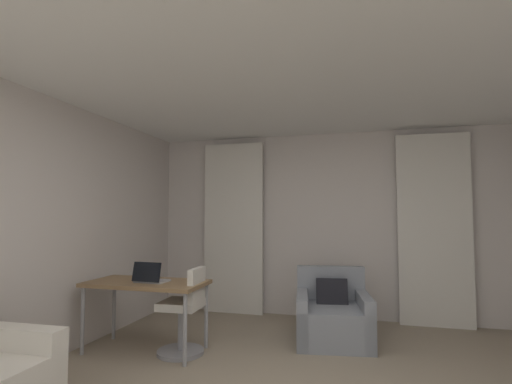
{
  "coord_description": "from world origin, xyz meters",
  "views": [
    {
      "loc": [
        0.44,
        -2.53,
        1.42
      ],
      "look_at": [
        -0.6,
        1.33,
        1.67
      ],
      "focal_mm": 26.88,
      "sensor_mm": 36.0,
      "label": 1
    }
  ],
  "objects_px": {
    "desk": "(146,288)",
    "desk_chair": "(185,315)",
    "laptop": "(150,278)",
    "armchair": "(333,317)"
  },
  "relations": [
    {
      "from": "armchair",
      "to": "desk_chair",
      "type": "bearing_deg",
      "value": -150.41
    },
    {
      "from": "armchair",
      "to": "laptop",
      "type": "distance_m",
      "value": 2.08
    },
    {
      "from": "desk",
      "to": "laptop",
      "type": "xyz_separation_m",
      "value": [
        0.07,
        -0.05,
        0.11
      ]
    },
    {
      "from": "armchair",
      "to": "desk",
      "type": "distance_m",
      "value": 2.1
    },
    {
      "from": "desk_chair",
      "to": "laptop",
      "type": "height_order",
      "value": "laptop"
    },
    {
      "from": "desk",
      "to": "desk_chair",
      "type": "bearing_deg",
      "value": 3.68
    },
    {
      "from": "desk_chair",
      "to": "laptop",
      "type": "xyz_separation_m",
      "value": [
        -0.36,
        -0.08,
        0.38
      ]
    },
    {
      "from": "armchair",
      "to": "desk_chair",
      "type": "distance_m",
      "value": 1.67
    },
    {
      "from": "armchair",
      "to": "laptop",
      "type": "xyz_separation_m",
      "value": [
        -1.81,
        -0.9,
        0.5
      ]
    },
    {
      "from": "armchair",
      "to": "laptop",
      "type": "height_order",
      "value": "laptop"
    }
  ]
}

